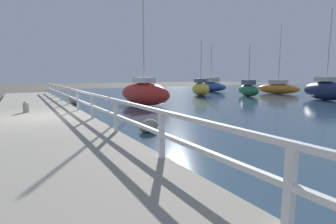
% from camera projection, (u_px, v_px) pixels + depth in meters
% --- Properties ---
extents(ground_plane, '(120.00, 120.00, 0.00)m').
position_uv_depth(ground_plane, '(42.00, 123.00, 10.97)').
color(ground_plane, '#4C473D').
extents(dock_walkway, '(3.75, 36.00, 0.28)m').
position_uv_depth(dock_walkway, '(41.00, 120.00, 10.95)').
color(dock_walkway, gray).
rests_on(dock_walkway, ground).
extents(railing, '(0.10, 32.50, 1.01)m').
position_uv_depth(railing, '(84.00, 98.00, 11.70)').
color(railing, white).
rests_on(railing, dock_walkway).
extents(boulder_upstream, '(0.38, 0.34, 0.28)m').
position_uv_depth(boulder_upstream, '(69.00, 97.00, 22.55)').
color(boulder_upstream, gray).
rests_on(boulder_upstream, ground).
extents(boulder_far_strip, '(0.66, 0.59, 0.49)m').
position_uv_depth(boulder_far_strip, '(75.00, 101.00, 18.06)').
color(boulder_far_strip, gray).
rests_on(boulder_far_strip, ground).
extents(boulder_near_dock, '(0.62, 0.56, 0.46)m').
position_uv_depth(boulder_near_dock, '(150.00, 125.00, 9.27)').
color(boulder_near_dock, gray).
rests_on(boulder_near_dock, ground).
extents(boulder_downstream, '(0.41, 0.37, 0.31)m').
position_uv_depth(boulder_downstream, '(145.00, 128.00, 9.13)').
color(boulder_downstream, '#666056').
rests_on(boulder_downstream, ground).
extents(mooring_bollard, '(0.26, 0.26, 0.50)m').
position_uv_depth(mooring_bollard, '(26.00, 107.00, 12.20)').
color(mooring_bollard, gray).
rests_on(mooring_bollard, dock_walkway).
extents(sailboat_green, '(2.03, 3.56, 4.85)m').
position_uv_depth(sailboat_green, '(248.00, 89.00, 25.25)').
color(sailboat_green, '#236B42').
rests_on(sailboat_green, water_surface).
extents(sailboat_blue, '(1.83, 5.93, 5.92)m').
position_uv_depth(sailboat_blue, '(211.00, 86.00, 33.70)').
color(sailboat_blue, '#2D4C9E').
rests_on(sailboat_blue, water_surface).
extents(sailboat_navy, '(2.95, 4.92, 7.23)m').
position_uv_depth(sailboat_navy, '(326.00, 90.00, 21.31)').
color(sailboat_navy, '#192347').
rests_on(sailboat_navy, water_surface).
extents(sailboat_orange, '(2.67, 4.66, 7.30)m').
position_uv_depth(sailboat_orange, '(278.00, 88.00, 28.72)').
color(sailboat_orange, orange).
rests_on(sailboat_orange, water_surface).
extents(sailboat_yellow, '(2.31, 3.35, 5.33)m').
position_uv_depth(sailboat_yellow, '(201.00, 88.00, 25.97)').
color(sailboat_yellow, gold).
rests_on(sailboat_yellow, water_surface).
extents(sailboat_red, '(2.51, 4.86, 6.86)m').
position_uv_depth(sailboat_red, '(144.00, 93.00, 17.57)').
color(sailboat_red, red).
rests_on(sailboat_red, water_surface).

